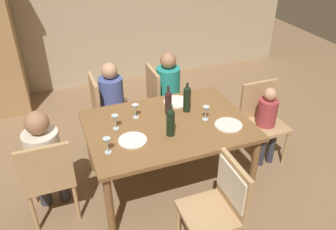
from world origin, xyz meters
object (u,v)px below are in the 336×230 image
object	(u,v)px
dinner_plate_host	(133,140)
person_woman_host	(114,98)
person_child_small	(267,119)
wine_bottle_tall_green	(170,121)
chair_left_end	(49,175)
wine_glass_centre	(206,110)
wine_glass_far	(115,119)
chair_far_right	(162,96)
person_man_guest	(170,87)
wine_glass_near_left	(135,108)
dining_table	(168,131)
person_man_bearded	(45,157)
dinner_plate_guest_right	(228,125)
wine_bottle_short_olive	(187,98)
wine_bottle_dark_red	(168,101)
chair_far_left	(106,107)
chair_near	(224,198)
chair_right_end	(261,116)
dinner_plate_guest_left	(176,102)

from	to	relation	value
dinner_plate_host	person_woman_host	bearing A→B (deg)	86.30
person_child_small	wine_bottle_tall_green	distance (m)	1.28
chair_left_end	wine_glass_centre	bearing A→B (deg)	1.01
person_woman_host	wine_glass_far	size ratio (longest dim) A/B	7.26
chair_far_right	person_man_guest	distance (m)	0.16
chair_left_end	wine_glass_near_left	world-z (taller)	chair_left_end
dining_table	wine_glass_near_left	distance (m)	0.39
person_man_bearded	dinner_plate_guest_right	distance (m)	1.74
chair_left_end	wine_bottle_short_olive	size ratio (longest dim) A/B	2.87
person_child_small	wine_glass_centre	size ratio (longest dim) A/B	6.28
dinner_plate_host	dinner_plate_guest_right	distance (m)	0.95
wine_bottle_short_olive	dinner_plate_host	xyz separation A→B (m)	(-0.67, -0.32, -0.14)
wine_bottle_tall_green	wine_glass_near_left	world-z (taller)	wine_bottle_tall_green
wine_bottle_dark_red	wine_glass_near_left	bearing A→B (deg)	174.28
chair_far_right	dinner_plate_host	world-z (taller)	chair_far_right
chair_far_left	wine_bottle_dark_red	distance (m)	0.98
chair_near	dinner_plate_guest_right	world-z (taller)	chair_near
chair_right_end	wine_bottle_dark_red	size ratio (longest dim) A/B	2.98
chair_far_left	chair_far_right	bearing A→B (deg)	90.00
chair_far_left	chair_right_end	bearing A→B (deg)	62.25
person_child_small	wine_glass_far	size ratio (longest dim) A/B	6.28
wine_glass_far	person_man_bearded	bearing A→B (deg)	-173.91
person_child_small	dinner_plate_guest_right	size ratio (longest dim) A/B	3.47
dining_table	chair_left_end	world-z (taller)	chair_left_end
person_woman_host	wine_glass_centre	xyz separation A→B (m)	(0.71, -1.00, 0.23)
wine_bottle_dark_red	dinner_plate_guest_left	size ratio (longest dim) A/B	1.11
person_man_bearded	wine_glass_far	bearing A→B (deg)	6.09
chair_right_end	wine_glass_far	distance (m)	1.71
chair_right_end	person_child_small	xyz separation A→B (m)	(0.00, -0.11, 0.03)
person_woman_host	wine_bottle_dark_red	xyz separation A→B (m)	(0.41, -0.75, 0.26)
chair_near	wine_glass_near_left	distance (m)	1.26
dining_table	wine_bottle_short_olive	size ratio (longest dim) A/B	4.97
wine_glass_far	dinner_plate_guest_left	bearing A→B (deg)	20.12
dinner_plate_guest_left	dinner_plate_host	bearing A→B (deg)	-140.79
wine_glass_centre	person_woman_host	bearing A→B (deg)	125.41
chair_left_end	person_child_small	size ratio (longest dim) A/B	0.98
chair_near	person_man_guest	size ratio (longest dim) A/B	0.83
dining_table	wine_bottle_dark_red	bearing A→B (deg)	68.49
chair_far_right	person_man_guest	bearing A→B (deg)	90.00
wine_bottle_short_olive	wine_glass_far	xyz separation A→B (m)	(-0.77, -0.06, -0.04)
wine_bottle_dark_red	person_man_guest	bearing A→B (deg)	67.60
dining_table	dinner_plate_guest_right	bearing A→B (deg)	-24.15
dining_table	dinner_plate_guest_left	world-z (taller)	dinner_plate_guest_left
person_man_guest	dinner_plate_guest_right	bearing A→B (deg)	7.46
wine_glass_near_left	wine_bottle_dark_red	bearing A→B (deg)	-5.72
wine_bottle_dark_red	dining_table	bearing A→B (deg)	-111.51
wine_bottle_short_olive	dining_table	bearing A→B (deg)	-148.95
person_child_small	wine_bottle_short_olive	size ratio (longest dim) A/B	2.91
dinner_plate_guest_left	person_woman_host	bearing A→B (deg)	134.82
chair_left_end	chair_far_right	distance (m)	1.78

